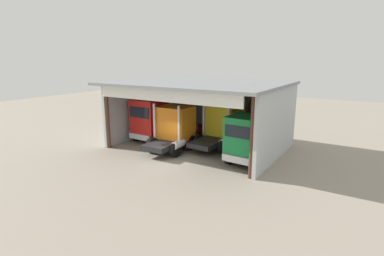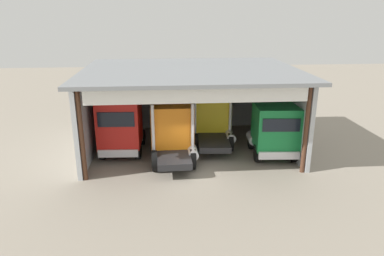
{
  "view_description": "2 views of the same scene",
  "coord_description": "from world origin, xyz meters",
  "px_view_note": "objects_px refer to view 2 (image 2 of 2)",
  "views": [
    {
      "loc": [
        11.63,
        -15.69,
        6.88
      ],
      "look_at": [
        0.0,
        3.06,
        1.73
      ],
      "focal_mm": 28.17,
      "sensor_mm": 36.0,
      "label": 1
    },
    {
      "loc": [
        -1.61,
        -17.19,
        8.42
      ],
      "look_at": [
        0.0,
        3.06,
        1.73
      ],
      "focal_mm": 33.46,
      "sensor_mm": 36.0,
      "label": 2
    }
  ],
  "objects_px": {
    "tool_cart": "(183,128)",
    "truck_green_center_bay": "(274,129)",
    "truck_red_center_left_bay": "(121,125)",
    "truck_yellow_right_bay": "(212,114)",
    "truck_orange_center_right_bay": "(173,132)",
    "oil_drum": "(161,125)"
  },
  "relations": [
    {
      "from": "truck_orange_center_right_bay",
      "to": "truck_green_center_bay",
      "type": "height_order",
      "value": "truck_orange_center_right_bay"
    },
    {
      "from": "truck_yellow_right_bay",
      "to": "oil_drum",
      "type": "height_order",
      "value": "truck_yellow_right_bay"
    },
    {
      "from": "truck_red_center_left_bay",
      "to": "oil_drum",
      "type": "bearing_deg",
      "value": -116.42
    },
    {
      "from": "truck_orange_center_right_bay",
      "to": "tool_cart",
      "type": "relative_size",
      "value": 4.28
    },
    {
      "from": "truck_orange_center_right_bay",
      "to": "oil_drum",
      "type": "relative_size",
      "value": 4.61
    },
    {
      "from": "truck_orange_center_right_bay",
      "to": "tool_cart",
      "type": "distance_m",
      "value": 4.76
    },
    {
      "from": "truck_orange_center_right_bay",
      "to": "truck_yellow_right_bay",
      "type": "relative_size",
      "value": 0.8
    },
    {
      "from": "oil_drum",
      "to": "truck_green_center_bay",
      "type": "bearing_deg",
      "value": -38.5
    },
    {
      "from": "truck_green_center_bay",
      "to": "oil_drum",
      "type": "distance_m",
      "value": 8.71
    },
    {
      "from": "truck_yellow_right_bay",
      "to": "truck_green_center_bay",
      "type": "xyz_separation_m",
      "value": [
        3.33,
        -2.89,
        -0.19
      ]
    },
    {
      "from": "truck_red_center_left_bay",
      "to": "truck_orange_center_right_bay",
      "type": "distance_m",
      "value": 3.31
    },
    {
      "from": "oil_drum",
      "to": "truck_orange_center_right_bay",
      "type": "bearing_deg",
      "value": -82.01
    },
    {
      "from": "truck_yellow_right_bay",
      "to": "tool_cart",
      "type": "bearing_deg",
      "value": 141.58
    },
    {
      "from": "truck_red_center_left_bay",
      "to": "oil_drum",
      "type": "distance_m",
      "value": 5.02
    },
    {
      "from": "tool_cart",
      "to": "truck_green_center_bay",
      "type": "bearing_deg",
      "value": -41.28
    },
    {
      "from": "truck_green_center_bay",
      "to": "tool_cart",
      "type": "bearing_deg",
      "value": -37.61
    },
    {
      "from": "truck_orange_center_right_bay",
      "to": "truck_yellow_right_bay",
      "type": "bearing_deg",
      "value": 46.41
    },
    {
      "from": "truck_yellow_right_bay",
      "to": "tool_cart",
      "type": "distance_m",
      "value": 2.79
    },
    {
      "from": "truck_red_center_left_bay",
      "to": "truck_green_center_bay",
      "type": "xyz_separation_m",
      "value": [
        9.08,
        -1.15,
        -0.13
      ]
    },
    {
      "from": "tool_cart",
      "to": "truck_red_center_left_bay",
      "type": "bearing_deg",
      "value": -139.91
    },
    {
      "from": "truck_orange_center_right_bay",
      "to": "truck_yellow_right_bay",
      "type": "xyz_separation_m",
      "value": [
        2.66,
        2.91,
        0.17
      ]
    },
    {
      "from": "truck_red_center_left_bay",
      "to": "truck_yellow_right_bay",
      "type": "bearing_deg",
      "value": -160.51
    }
  ]
}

